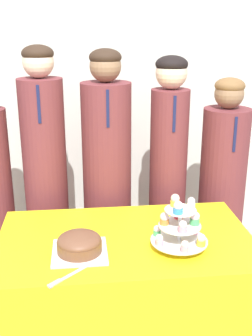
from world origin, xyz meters
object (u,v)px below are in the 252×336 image
Objects in this scene: round_cake at (79,244)px; cake_knife at (62,279)px; cupcake_stand at (180,225)px; student_2 at (107,183)px; student_3 at (168,178)px; student_4 at (222,191)px; student_1 at (46,182)px.

cake_knife is at bearing -109.39° from round_cake.
cake_knife is 0.64× the size of cupcake_stand.
round_cake is 0.81m from student_2.
cake_knife is 0.11× the size of student_2.
cupcake_stand is at bearing -97.50° from student_3.
round_cake is 1.24m from student_4.
cupcake_stand is (0.48, -0.00, 0.07)m from round_cake.
round_cake is 0.16× the size of student_3.
student_3 is at bearing 82.50° from cupcake_stand.
student_4 reaches higher than cupcake_stand.
student_1 reaches higher than student_2.
cake_knife is at bearing -136.02° from student_4.
student_3 is at bearing -0.00° from student_2.
student_4 is at bearing 2.30° from cake_knife.
round_cake is at bearing -103.26° from student_2.
cake_knife is 0.11× the size of student_1.
cake_knife is 1.20m from student_3.
student_2 is at bearing 0.00° from student_1.
student_1 reaches higher than round_cake.
student_4 is (0.96, 0.78, -0.09)m from round_cake.
cupcake_stand reaches higher than round_cake.
cupcake_stand is 0.79m from student_3.
cake_knife is at bearing -82.51° from student_1.
student_4 reaches higher than round_cake.
student_2 is at bearing 180.00° from student_4.
student_3 is 1.10× the size of student_4.
cupcake_stand is at bearing -121.32° from student_4.
student_1 reaches higher than cake_knife.
student_2 reaches higher than round_cake.
round_cake is 0.49m from cupcake_stand.
cake_knife is 1.44m from student_4.
cake_knife is at bearing -158.95° from cupcake_stand.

